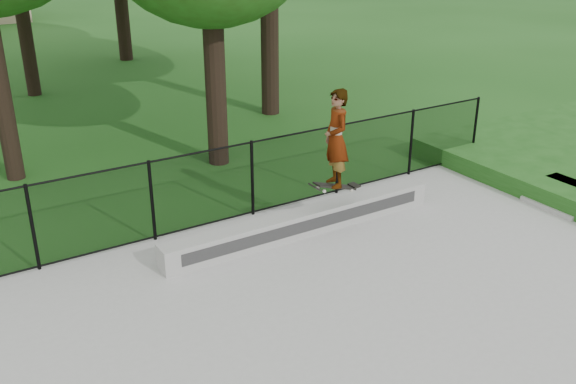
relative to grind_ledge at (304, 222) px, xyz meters
name	(u,v)px	position (x,y,z in m)	size (l,w,h in m)	color
grind_ledge	(304,222)	(0.00, 0.00, 0.00)	(5.51, 0.40, 0.44)	#A4A39F
skater_airborne	(336,140)	(0.50, -0.22, 1.53)	(0.81, 0.72, 1.94)	black
chainlink_fence	(152,201)	(-2.39, 1.20, 0.53)	(16.06, 0.06, 1.50)	black
concrete_steps	(567,198)	(5.20, -1.70, -0.11)	(1.07, 1.20, 0.45)	#A4A49E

